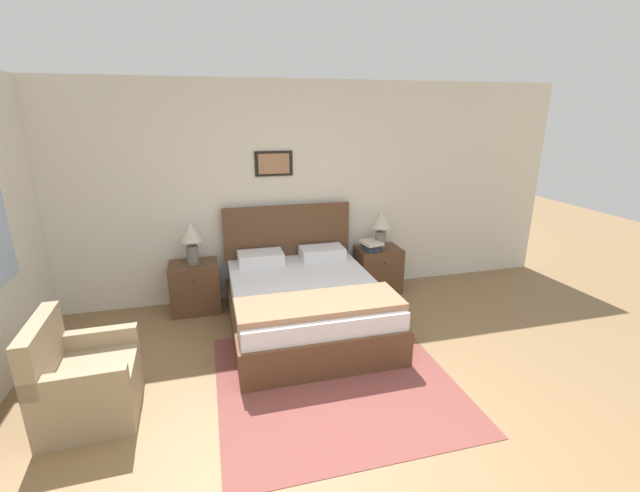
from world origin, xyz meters
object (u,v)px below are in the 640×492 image
(table_lamp_near_window, at_px, (191,237))
(table_lamp_by_door, at_px, (381,223))
(bed, at_px, (305,302))
(nightstand_by_door, at_px, (378,269))
(nightstand_near_window, at_px, (195,287))
(armchair, at_px, (84,382))

(table_lamp_near_window, distance_m, table_lamp_by_door, 2.29)
(bed, relative_size, nightstand_by_door, 3.32)
(nightstand_near_window, bearing_deg, bed, -33.04)
(bed, distance_m, armchair, 2.14)
(bed, bearing_deg, nightstand_near_window, 146.96)
(nightstand_near_window, relative_size, table_lamp_near_window, 1.20)
(nightstand_near_window, bearing_deg, nightstand_by_door, 0.00)
(bed, bearing_deg, table_lamp_near_window, 146.98)
(table_lamp_near_window, height_order, table_lamp_by_door, same)
(nightstand_near_window, distance_m, nightstand_by_door, 2.28)
(armchair, distance_m, nightstand_by_door, 3.49)
(bed, bearing_deg, nightstand_by_door, 33.04)
(nightstand_by_door, bearing_deg, table_lamp_by_door, -13.69)
(bed, relative_size, armchair, 2.35)
(bed, xyz_separation_m, armchair, (-1.93, -0.93, -0.01))
(nightstand_near_window, bearing_deg, table_lamp_by_door, -0.09)
(armchair, bearing_deg, table_lamp_near_window, 152.86)
(nightstand_near_window, xyz_separation_m, table_lamp_near_window, (0.00, -0.00, 0.61))
(armchair, height_order, table_lamp_near_window, table_lamp_near_window)
(nightstand_near_window, distance_m, table_lamp_by_door, 2.37)
(nightstand_near_window, relative_size, nightstand_by_door, 1.00)
(armchair, height_order, table_lamp_by_door, table_lamp_by_door)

